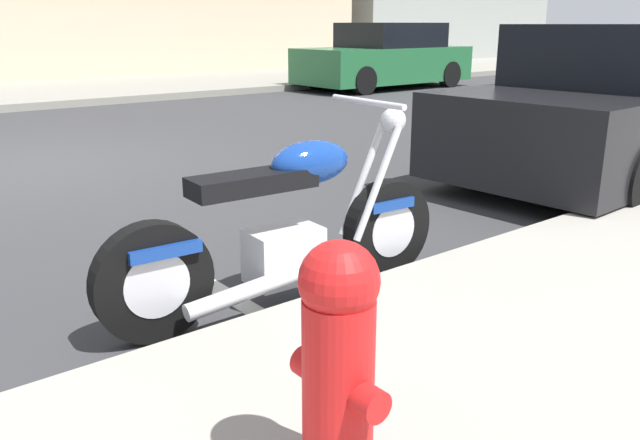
{
  "coord_description": "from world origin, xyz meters",
  "views": [
    {
      "loc": [
        -1.74,
        -7.52,
        1.51
      ],
      "look_at": [
        0.39,
        -4.84,
        0.47
      ],
      "focal_mm": 36.46,
      "sensor_mm": 36.0,
      "label": 1
    }
  ],
  "objects_px": {
    "parked_motorcycle": "(288,231)",
    "car_opposite_curb": "(385,58)",
    "fire_hydrant": "(338,358)",
    "parked_car_far_down_curb": "(628,105)"
  },
  "relations": [
    {
      "from": "parked_motorcycle",
      "to": "car_opposite_curb",
      "type": "bearing_deg",
      "value": 46.97
    },
    {
      "from": "parked_motorcycle",
      "to": "fire_hydrant",
      "type": "xyz_separation_m",
      "value": [
        -0.84,
        -1.43,
        0.13
      ]
    },
    {
      "from": "parked_car_far_down_curb",
      "to": "fire_hydrant",
      "type": "height_order",
      "value": "parked_car_far_down_curb"
    },
    {
      "from": "parked_car_far_down_curb",
      "to": "car_opposite_curb",
      "type": "distance_m",
      "value": 9.49
    },
    {
      "from": "car_opposite_curb",
      "to": "fire_hydrant",
      "type": "bearing_deg",
      "value": 44.66
    },
    {
      "from": "parked_motorcycle",
      "to": "car_opposite_curb",
      "type": "height_order",
      "value": "car_opposite_curb"
    },
    {
      "from": "parked_motorcycle",
      "to": "parked_car_far_down_curb",
      "type": "xyz_separation_m",
      "value": [
        4.7,
        0.53,
        0.29
      ]
    },
    {
      "from": "parked_motorcycle",
      "to": "fire_hydrant",
      "type": "distance_m",
      "value": 1.66
    },
    {
      "from": "parked_car_far_down_curb",
      "to": "car_opposite_curb",
      "type": "bearing_deg",
      "value": 58.53
    },
    {
      "from": "parked_motorcycle",
      "to": "car_opposite_curb",
      "type": "distance_m",
      "value": 12.82
    }
  ]
}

